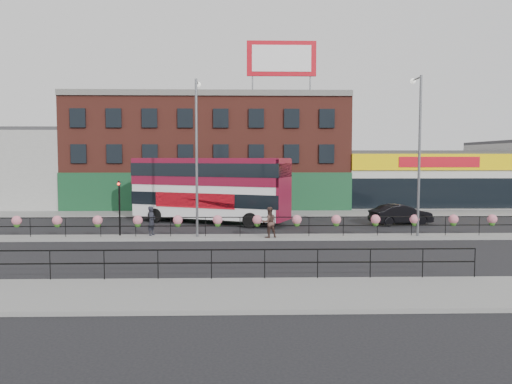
{
  "coord_description": "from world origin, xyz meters",
  "views": [
    {
      "loc": [
        -0.79,
        -28.59,
        4.71
      ],
      "look_at": [
        0.0,
        3.0,
        2.5
      ],
      "focal_mm": 35.0,
      "sensor_mm": 36.0,
      "label": 1
    }
  ],
  "objects_px": {
    "car": "(401,214)",
    "lamp_column_east": "(418,141)",
    "pedestrian_a": "(152,221)",
    "double_decker_bus": "(210,183)",
    "lamp_column_west": "(197,144)",
    "pedestrian_b": "(269,222)"
  },
  "relations": [
    {
      "from": "double_decker_bus",
      "to": "pedestrian_a",
      "type": "bearing_deg",
      "value": -114.37
    },
    {
      "from": "double_decker_bus",
      "to": "pedestrian_a",
      "type": "relative_size",
      "value": 6.8
    },
    {
      "from": "car",
      "to": "pedestrian_a",
      "type": "distance_m",
      "value": 17.21
    },
    {
      "from": "pedestrian_b",
      "to": "lamp_column_west",
      "type": "xyz_separation_m",
      "value": [
        -4.12,
        0.72,
        4.46
      ]
    },
    {
      "from": "pedestrian_a",
      "to": "double_decker_bus",
      "type": "bearing_deg",
      "value": -7.68
    },
    {
      "from": "car",
      "to": "lamp_column_east",
      "type": "bearing_deg",
      "value": 157.9
    },
    {
      "from": "double_decker_bus",
      "to": "car",
      "type": "xyz_separation_m",
      "value": [
        13.4,
        -1.2,
        -2.14
      ]
    },
    {
      "from": "car",
      "to": "lamp_column_west",
      "type": "xyz_separation_m",
      "value": [
        -13.66,
        -5.6,
        4.77
      ]
    },
    {
      "from": "pedestrian_a",
      "to": "lamp_column_west",
      "type": "xyz_separation_m",
      "value": [
        2.69,
        -0.26,
        4.48
      ]
    },
    {
      "from": "pedestrian_a",
      "to": "pedestrian_b",
      "type": "distance_m",
      "value": 6.88
    },
    {
      "from": "pedestrian_b",
      "to": "lamp_column_east",
      "type": "distance_m",
      "value": 9.81
    },
    {
      "from": "double_decker_bus",
      "to": "lamp_column_west",
      "type": "bearing_deg",
      "value": -92.26
    },
    {
      "from": "double_decker_bus",
      "to": "pedestrian_b",
      "type": "bearing_deg",
      "value": -62.9
    },
    {
      "from": "car",
      "to": "pedestrian_b",
      "type": "height_order",
      "value": "pedestrian_b"
    },
    {
      "from": "pedestrian_a",
      "to": "lamp_column_west",
      "type": "distance_m",
      "value": 5.24
    },
    {
      "from": "lamp_column_west",
      "to": "pedestrian_a",
      "type": "bearing_deg",
      "value": 174.54
    },
    {
      "from": "double_decker_bus",
      "to": "pedestrian_a",
      "type": "distance_m",
      "value": 7.42
    },
    {
      "from": "lamp_column_east",
      "to": "lamp_column_west",
      "type": "bearing_deg",
      "value": 179.5
    },
    {
      "from": "pedestrian_b",
      "to": "car",
      "type": "bearing_deg",
      "value": -166.09
    },
    {
      "from": "pedestrian_b",
      "to": "lamp_column_west",
      "type": "distance_m",
      "value": 6.11
    },
    {
      "from": "double_decker_bus",
      "to": "lamp_column_east",
      "type": "relative_size",
      "value": 1.25
    },
    {
      "from": "double_decker_bus",
      "to": "lamp_column_east",
      "type": "xyz_separation_m",
      "value": [
        12.5,
        -6.91,
        2.77
      ]
    }
  ]
}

